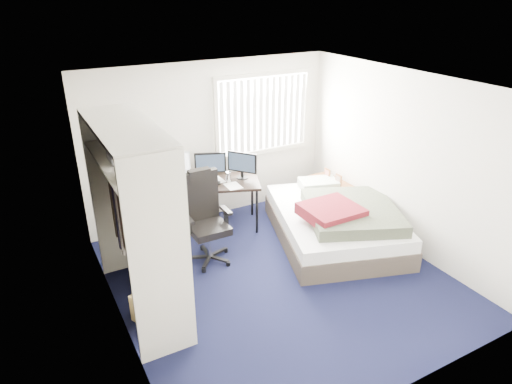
{
  "coord_description": "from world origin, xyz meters",
  "views": [
    {
      "loc": [
        -2.65,
        -4.21,
        3.49
      ],
      "look_at": [
        -0.13,
        0.4,
        1.1
      ],
      "focal_mm": 32.0,
      "sensor_mm": 36.0,
      "label": 1
    }
  ],
  "objects_px": {
    "nightstand": "(331,185)",
    "bed": "(336,221)",
    "desk": "(208,179)",
    "office_chair": "(206,226)"
  },
  "relations": [
    {
      "from": "desk",
      "to": "bed",
      "type": "bearing_deg",
      "value": -41.33
    },
    {
      "from": "office_chair",
      "to": "desk",
      "type": "bearing_deg",
      "value": 64.25
    },
    {
      "from": "nightstand",
      "to": "bed",
      "type": "xyz_separation_m",
      "value": [
        -0.5,
        -0.8,
        -0.18
      ]
    },
    {
      "from": "office_chair",
      "to": "nightstand",
      "type": "distance_m",
      "value": 2.41
    },
    {
      "from": "office_chair",
      "to": "nightstand",
      "type": "xyz_separation_m",
      "value": [
        2.38,
        0.34,
        -0.01
      ]
    },
    {
      "from": "desk",
      "to": "bed",
      "type": "height_order",
      "value": "desk"
    },
    {
      "from": "bed",
      "to": "desk",
      "type": "bearing_deg",
      "value": 138.67
    },
    {
      "from": "desk",
      "to": "nightstand",
      "type": "xyz_separation_m",
      "value": [
        1.98,
        -0.5,
        -0.31
      ]
    },
    {
      "from": "desk",
      "to": "office_chair",
      "type": "bearing_deg",
      "value": -115.75
    },
    {
      "from": "office_chair",
      "to": "bed",
      "type": "distance_m",
      "value": 1.95
    }
  ]
}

